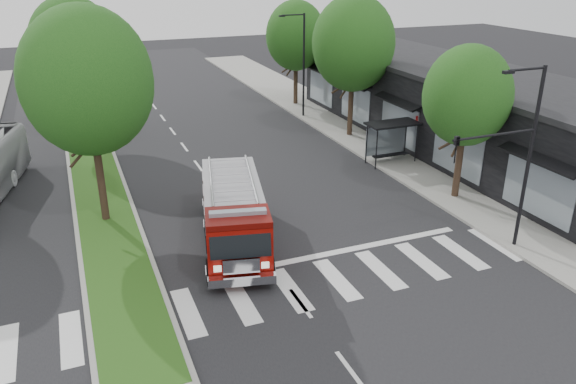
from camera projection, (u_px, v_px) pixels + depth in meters
name	position (u px, v px, depth m)	size (l,w,h in m)	color
ground	(264.00, 254.00, 24.23)	(140.00, 140.00, 0.00)	black
sidewalk_right	(391.00, 150.00, 37.07)	(5.00, 80.00, 0.15)	gray
median	(89.00, 148.00, 37.52)	(3.00, 50.00, 0.15)	gray
storefront_row	(451.00, 108.00, 37.68)	(8.00, 30.00, 5.00)	black
bus_shelter	(391.00, 131.00, 34.27)	(3.20, 1.60, 2.61)	black
tree_right_near	(467.00, 96.00, 27.78)	(4.40, 4.40, 8.05)	black
tree_right_mid	(353.00, 44.00, 37.66)	(5.60, 5.60, 9.72)	black
tree_right_far	(296.00, 36.00, 46.46)	(5.00, 5.00, 8.73)	black
tree_median_near	(87.00, 81.00, 24.65)	(5.80, 5.80, 10.16)	black
tree_median_far	(73.00, 46.00, 36.75)	(5.60, 5.60, 9.72)	black
streetlight_right_near	(514.00, 149.00, 22.75)	(4.08, 0.22, 8.00)	black
streetlight_right_far	(302.00, 61.00, 43.17)	(2.11, 0.20, 8.00)	black
fire_engine	(234.00, 214.00, 24.65)	(4.40, 8.93, 2.97)	#530704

